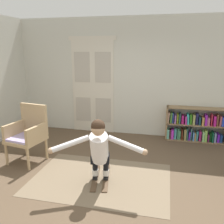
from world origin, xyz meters
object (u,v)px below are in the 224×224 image
object	(u,v)px
wicker_chair	(28,132)
skis_pair	(101,177)
bookshelf	(194,126)
person_skier	(99,147)

from	to	relation	value
wicker_chair	skis_pair	distance (m)	1.68
wicker_chair	skis_pair	world-z (taller)	wicker_chair
skis_pair	wicker_chair	bearing A→B (deg)	166.98
wicker_chair	skis_pair	xyz separation A→B (m)	(1.54, -0.36, -0.56)
wicker_chair	skis_pair	size ratio (longest dim) A/B	1.24
bookshelf	skis_pair	world-z (taller)	bookshelf
person_skier	bookshelf	bearing A→B (deg)	55.52
person_skier	wicker_chair	bearing A→B (deg)	160.40
bookshelf	skis_pair	distance (m)	2.80
bookshelf	person_skier	distance (m)	2.94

